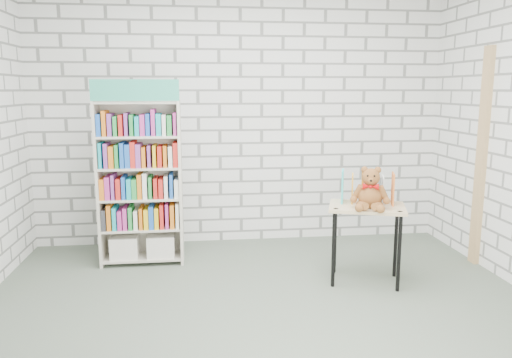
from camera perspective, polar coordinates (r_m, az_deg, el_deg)
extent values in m
plane|color=#505B4D|center=(3.92, 1.11, -15.46)|extent=(4.50, 4.50, 0.00)
cube|color=silver|center=(5.53, -1.76, 7.10)|extent=(4.50, 0.02, 2.80)
cube|color=silver|center=(1.61, 11.26, -0.71)|extent=(4.50, 0.02, 2.80)
cube|color=beige|center=(5.02, -17.43, -0.62)|extent=(0.03, 0.31, 1.60)
cube|color=beige|center=(4.94, -8.61, -0.44)|extent=(0.03, 0.31, 1.60)
cube|color=beige|center=(5.11, -12.89, -0.23)|extent=(0.80, 0.02, 1.60)
cube|color=teal|center=(4.74, -13.68, 9.84)|extent=(0.80, 0.02, 0.19)
cube|color=beige|center=(5.15, -12.72, -8.69)|extent=(0.74, 0.29, 0.02)
cube|color=beige|center=(5.06, -12.86, -5.46)|extent=(0.74, 0.29, 0.02)
cube|color=beige|center=(4.99, -12.99, -2.13)|extent=(0.74, 0.29, 0.02)
cube|color=beige|center=(4.94, -13.13, 1.29)|extent=(0.74, 0.29, 0.02)
cube|color=beige|center=(4.90, -13.27, 4.77)|extent=(0.74, 0.29, 0.02)
cube|color=beige|center=(4.88, -13.43, 8.50)|extent=(0.74, 0.29, 0.02)
cube|color=silver|center=(5.14, -14.76, -7.45)|extent=(0.27, 0.25, 0.21)
cube|color=silver|center=(5.10, -10.78, -7.42)|extent=(0.27, 0.25, 0.21)
cube|color=red|center=(5.02, -12.92, -4.20)|extent=(0.74, 0.25, 0.21)
cube|color=yellow|center=(4.96, -13.06, -0.83)|extent=(0.74, 0.25, 0.21)
cube|color=blue|center=(4.91, -13.20, 2.63)|extent=(0.74, 0.25, 0.21)
cube|color=green|center=(4.88, -13.34, 6.13)|extent=(0.74, 0.25, 0.21)
cube|color=tan|center=(4.48, 12.57, -3.16)|extent=(0.75, 0.62, 0.03)
cylinder|color=black|center=(4.40, 8.85, -7.99)|extent=(0.03, 0.03, 0.67)
cylinder|color=black|center=(4.74, 9.01, -6.68)|extent=(0.03, 0.03, 0.67)
cylinder|color=black|center=(4.42, 16.04, -8.19)|extent=(0.03, 0.03, 0.67)
cylinder|color=black|center=(4.75, 15.68, -6.88)|extent=(0.03, 0.03, 0.67)
cylinder|color=black|center=(4.31, 9.12, -3.39)|extent=(0.04, 0.04, 0.01)
cylinder|color=black|center=(4.33, 16.13, -3.61)|extent=(0.04, 0.04, 0.01)
cube|color=#2BBCBD|center=(4.55, 9.85, -0.94)|extent=(0.07, 0.19, 0.27)
cube|color=gold|center=(4.55, 10.95, -0.97)|extent=(0.07, 0.19, 0.27)
cube|color=orange|center=(4.55, 12.05, -1.01)|extent=(0.07, 0.19, 0.27)
cube|color=black|center=(4.55, 13.16, -1.05)|extent=(0.07, 0.19, 0.27)
cube|color=silver|center=(4.56, 14.26, -1.08)|extent=(0.07, 0.19, 0.27)
cube|color=orange|center=(4.56, 15.36, -1.12)|extent=(0.07, 0.19, 0.27)
ellipsoid|color=brown|center=(4.38, 12.92, -1.87)|extent=(0.21, 0.18, 0.21)
sphere|color=brown|center=(4.34, 13.00, 0.21)|extent=(0.15, 0.15, 0.15)
sphere|color=brown|center=(4.34, 12.30, 1.06)|extent=(0.06, 0.06, 0.06)
sphere|color=brown|center=(4.35, 13.76, 1.00)|extent=(0.06, 0.06, 0.06)
sphere|color=brown|center=(4.28, 12.99, -0.20)|extent=(0.06, 0.06, 0.06)
sphere|color=black|center=(4.28, 12.66, 0.35)|extent=(0.02, 0.02, 0.02)
sphere|color=black|center=(4.28, 13.37, 0.32)|extent=(0.02, 0.02, 0.02)
sphere|color=black|center=(4.26, 13.00, -0.19)|extent=(0.02, 0.02, 0.02)
cylinder|color=brown|center=(4.35, 11.54, -1.48)|extent=(0.11, 0.11, 0.15)
cylinder|color=brown|center=(4.35, 14.33, -1.58)|extent=(0.12, 0.08, 0.15)
sphere|color=brown|center=(4.35, 11.10, -2.28)|extent=(0.06, 0.06, 0.06)
sphere|color=brown|center=(4.35, 14.70, -2.42)|extent=(0.06, 0.06, 0.06)
cylinder|color=brown|center=(4.29, 12.07, -2.99)|extent=(0.07, 0.16, 0.09)
cylinder|color=brown|center=(4.29, 13.70, -3.05)|extent=(0.15, 0.17, 0.09)
sphere|color=brown|center=(4.22, 11.72, -3.25)|extent=(0.07, 0.07, 0.07)
sphere|color=brown|center=(4.22, 14.05, -3.34)|extent=(0.07, 0.07, 0.07)
cone|color=red|center=(4.30, 12.49, -0.83)|extent=(0.08, 0.07, 0.06)
cone|color=red|center=(4.30, 13.44, -0.87)|extent=(0.08, 0.07, 0.06)
sphere|color=red|center=(4.29, 12.97, -0.86)|extent=(0.03, 0.03, 0.03)
cube|color=tan|center=(5.26, 24.35, 2.20)|extent=(0.05, 0.12, 2.10)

